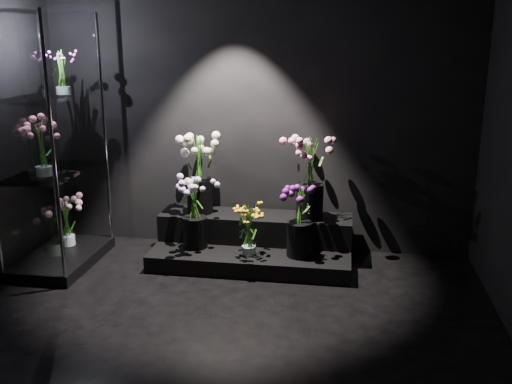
# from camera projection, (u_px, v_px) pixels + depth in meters

# --- Properties ---
(floor) EXTENTS (4.00, 4.00, 0.00)m
(floor) POSITION_uv_depth(u_px,v_px,m) (210.00, 353.00, 3.73)
(floor) COLOR black
(floor) RESTS_ON ground
(wall_back) EXTENTS (4.00, 0.00, 4.00)m
(wall_back) POSITION_uv_depth(u_px,v_px,m) (257.00, 103.00, 5.26)
(wall_back) COLOR black
(wall_back) RESTS_ON floor
(wall_front) EXTENTS (4.00, 0.00, 4.00)m
(wall_front) POSITION_uv_depth(u_px,v_px,m) (15.00, 285.00, 1.46)
(wall_front) COLOR black
(wall_front) RESTS_ON floor
(display_riser) EXTENTS (1.78, 0.79, 0.40)m
(display_riser) POSITION_uv_depth(u_px,v_px,m) (254.00, 242.00, 5.25)
(display_riser) COLOR black
(display_riser) RESTS_ON floor
(display_case) EXTENTS (0.60, 1.00, 2.20)m
(display_case) POSITION_uv_depth(u_px,v_px,m) (51.00, 144.00, 4.89)
(display_case) COLOR black
(display_case) RESTS_ON floor
(bouquet_orange_bells) EXTENTS (0.26, 0.26, 0.47)m
(bouquet_orange_bells) POSITION_uv_depth(u_px,v_px,m) (249.00, 228.00, 4.93)
(bouquet_orange_bells) COLOR white
(bouquet_orange_bells) RESTS_ON display_riser
(bouquet_lilac) EXTENTS (0.48, 0.48, 0.65)m
(bouquet_lilac) POSITION_uv_depth(u_px,v_px,m) (194.00, 206.00, 5.07)
(bouquet_lilac) COLOR black
(bouquet_lilac) RESTS_ON display_riser
(bouquet_purple) EXTENTS (0.36, 0.36, 0.62)m
(bouquet_purple) POSITION_uv_depth(u_px,v_px,m) (300.00, 218.00, 4.88)
(bouquet_purple) COLOR black
(bouquet_purple) RESTS_ON display_riser
(bouquet_cream_roses) EXTENTS (0.50, 0.50, 0.72)m
(bouquet_cream_roses) POSITION_uv_depth(u_px,v_px,m) (199.00, 168.00, 5.25)
(bouquet_cream_roses) COLOR black
(bouquet_cream_roses) RESTS_ON display_riser
(bouquet_pink_roses) EXTENTS (0.41, 0.41, 0.73)m
(bouquet_pink_roses) POSITION_uv_depth(u_px,v_px,m) (310.00, 172.00, 5.08)
(bouquet_pink_roses) COLOR black
(bouquet_pink_roses) RESTS_ON display_riser
(bouquet_case_pink) EXTENTS (0.31, 0.31, 0.48)m
(bouquet_case_pink) POSITION_uv_depth(u_px,v_px,m) (42.00, 147.00, 4.75)
(bouquet_case_pink) COLOR white
(bouquet_case_pink) RESTS_ON display_case
(bouquet_case_magenta) EXTENTS (0.23, 0.23, 0.37)m
(bouquet_case_magenta) POSITION_uv_depth(u_px,v_px,m) (62.00, 72.00, 4.90)
(bouquet_case_magenta) COLOR white
(bouquet_case_magenta) RESTS_ON display_case
(bouquet_case_base_pink) EXTENTS (0.43, 0.43, 0.46)m
(bouquet_case_base_pink) POSITION_uv_depth(u_px,v_px,m) (66.00, 220.00, 5.29)
(bouquet_case_base_pink) COLOR white
(bouquet_case_base_pink) RESTS_ON display_case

